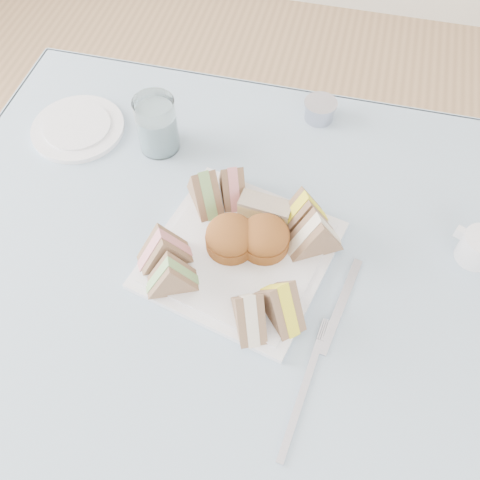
% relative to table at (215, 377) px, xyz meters
% --- Properties ---
extents(floor, '(4.00, 4.00, 0.00)m').
position_rel_table_xyz_m(floor, '(0.00, 0.00, -0.37)').
color(floor, '#9E7751').
rests_on(floor, ground).
extents(table, '(0.90, 0.90, 0.74)m').
position_rel_table_xyz_m(table, '(0.00, 0.00, 0.00)').
color(table, brown).
rests_on(table, floor).
extents(tablecloth, '(1.02, 1.02, 0.01)m').
position_rel_table_xyz_m(tablecloth, '(0.00, 0.00, 0.37)').
color(tablecloth, '#A3BCD7').
rests_on(tablecloth, table).
extents(serving_plate, '(0.33, 0.33, 0.01)m').
position_rel_table_xyz_m(serving_plate, '(0.04, 0.08, 0.38)').
color(serving_plate, white).
rests_on(serving_plate, tablecloth).
extents(sandwich_fl_a, '(0.10, 0.08, 0.08)m').
position_rel_table_xyz_m(sandwich_fl_a, '(-0.08, 0.04, 0.43)').
color(sandwich_fl_a, '#81634A').
rests_on(sandwich_fl_a, serving_plate).
extents(sandwich_fl_b, '(0.09, 0.07, 0.07)m').
position_rel_table_xyz_m(sandwich_fl_b, '(-0.05, 0.00, 0.42)').
color(sandwich_fl_b, '#81634A').
rests_on(sandwich_fl_b, serving_plate).
extents(sandwich_fr_a, '(0.09, 0.10, 0.08)m').
position_rel_table_xyz_m(sandwich_fr_a, '(0.12, -0.00, 0.43)').
color(sandwich_fr_a, '#81634A').
rests_on(sandwich_fr_a, serving_plate).
extents(sandwich_fr_b, '(0.07, 0.10, 0.08)m').
position_rel_table_xyz_m(sandwich_fr_b, '(0.08, -0.03, 0.43)').
color(sandwich_fr_b, '#81634A').
rests_on(sandwich_fr_b, serving_plate).
extents(sandwich_bl_a, '(0.08, 0.10, 0.08)m').
position_rel_table_xyz_m(sandwich_bl_a, '(-0.05, 0.17, 0.43)').
color(sandwich_bl_a, '#81634A').
rests_on(sandwich_bl_a, serving_plate).
extents(sandwich_bl_b, '(0.07, 0.09, 0.07)m').
position_rel_table_xyz_m(sandwich_bl_b, '(-0.01, 0.20, 0.42)').
color(sandwich_bl_b, '#81634A').
rests_on(sandwich_bl_b, serving_plate).
extents(sandwich_br_a, '(0.10, 0.09, 0.08)m').
position_rel_table_xyz_m(sandwich_br_a, '(0.15, 0.13, 0.43)').
color(sandwich_br_a, '#81634A').
rests_on(sandwich_br_a, serving_plate).
extents(sandwich_br_b, '(0.10, 0.08, 0.08)m').
position_rel_table_xyz_m(sandwich_br_b, '(0.12, 0.17, 0.43)').
color(sandwich_br_b, '#81634A').
rests_on(sandwich_br_b, serving_plate).
extents(scone_left, '(0.09, 0.09, 0.06)m').
position_rel_table_xyz_m(scone_left, '(0.02, 0.09, 0.42)').
color(scone_left, '#9B622B').
rests_on(scone_left, serving_plate).
extents(scone_right, '(0.10, 0.10, 0.05)m').
position_rel_table_xyz_m(scone_right, '(0.07, 0.11, 0.42)').
color(scone_right, '#9B622B').
rests_on(scone_right, serving_plate).
extents(pastry_slice, '(0.09, 0.04, 0.04)m').
position_rel_table_xyz_m(pastry_slice, '(0.06, 0.16, 0.41)').
color(pastry_slice, '#DAAE76').
rests_on(pastry_slice, serving_plate).
extents(side_plate, '(0.19, 0.19, 0.01)m').
position_rel_table_xyz_m(side_plate, '(-0.34, 0.29, 0.38)').
color(side_plate, white).
rests_on(side_plate, tablecloth).
extents(water_glass, '(0.08, 0.08, 0.11)m').
position_rel_table_xyz_m(water_glass, '(-0.17, 0.29, 0.43)').
color(water_glass, white).
rests_on(water_glass, tablecloth).
extents(tea_strainer, '(0.08, 0.08, 0.04)m').
position_rel_table_xyz_m(tea_strainer, '(0.11, 0.44, 0.39)').
color(tea_strainer, '#AAA9B9').
rests_on(tea_strainer, tablecloth).
extents(knife, '(0.05, 0.18, 0.00)m').
position_rel_table_xyz_m(knife, '(0.21, 0.03, 0.38)').
color(knife, '#AAA9B9').
rests_on(knife, tablecloth).
extents(fork, '(0.04, 0.19, 0.00)m').
position_rel_table_xyz_m(fork, '(0.17, -0.12, 0.38)').
color(fork, '#AAA9B9').
rests_on(fork, tablecloth).
extents(creamer_jug, '(0.08, 0.08, 0.05)m').
position_rel_table_xyz_m(creamer_jug, '(0.41, 0.18, 0.40)').
color(creamer_jug, white).
rests_on(creamer_jug, tablecloth).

